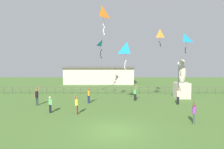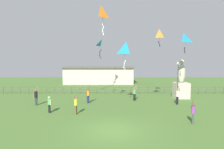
# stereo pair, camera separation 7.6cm
# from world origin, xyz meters

# --- Properties ---
(ground_plane) EXTENTS (80.00, 80.00, 0.00)m
(ground_plane) POSITION_xyz_m (0.00, 0.00, 0.00)
(ground_plane) COLOR #476B2D
(statue_monument) EXTENTS (1.69, 1.69, 4.83)m
(statue_monument) POSITION_xyz_m (8.65, 10.89, 1.53)
(statue_monument) COLOR beige
(statue_monument) RESTS_ON ground_plane
(lamppost) EXTENTS (0.36, 0.36, 4.54)m
(lamppost) POSITION_xyz_m (7.82, 9.82, 3.29)
(lamppost) COLOR #38383D
(lamppost) RESTS_ON ground_plane
(person_0) EXTENTS (0.37, 0.32, 1.49)m
(person_0) POSITION_xyz_m (-5.70, 4.26, 0.86)
(person_0) COLOR black
(person_0) RESTS_ON ground_plane
(person_1) EXTENTS (0.37, 0.45, 1.82)m
(person_1) POSITION_xyz_m (5.98, 1.37, 0.91)
(person_1) COLOR #3F4C47
(person_1) RESTS_ON ground_plane
(person_2) EXTENTS (0.38, 0.48, 1.89)m
(person_2) POSITION_xyz_m (-3.21, 3.74, 0.95)
(person_2) COLOR brown
(person_2) RESTS_ON ground_plane
(person_3) EXTENTS (0.50, 0.40, 1.94)m
(person_3) POSITION_xyz_m (-2.70, 8.01, 0.97)
(person_3) COLOR navy
(person_3) RESTS_ON ground_plane
(person_4) EXTENTS (0.53, 0.35, 1.99)m
(person_4) POSITION_xyz_m (6.96, 7.44, 1.00)
(person_4) COLOR black
(person_4) RESTS_ON ground_plane
(person_5) EXTENTS (0.48, 0.29, 1.83)m
(person_5) POSITION_xyz_m (2.59, 9.35, 0.92)
(person_5) COLOR black
(person_5) RESTS_ON ground_plane
(person_6) EXTENTS (0.49, 0.44, 2.00)m
(person_6) POSITION_xyz_m (-8.03, 7.01, 1.00)
(person_6) COLOR #3F4C47
(person_6) RESTS_ON ground_plane
(kite_0) EXTENTS (1.29, 1.19, 2.90)m
(kite_0) POSITION_xyz_m (1.42, 7.29, 5.86)
(kite_0) COLOR #198CD1
(kite_1) EXTENTS (0.73, 0.52, 2.10)m
(kite_1) POSITION_xyz_m (5.66, 10.51, 7.89)
(kite_1) COLOR orange
(kite_2) EXTENTS (1.01, 1.02, 2.81)m
(kite_2) POSITION_xyz_m (-1.09, 5.86, 9.24)
(kite_2) COLOR orange
(kite_3) EXTENTS (0.88, 1.08, 2.15)m
(kite_3) POSITION_xyz_m (-1.24, 9.58, 6.64)
(kite_3) COLOR #198CD1
(kite_5) EXTENTS (1.25, 1.03, 2.05)m
(kite_5) POSITION_xyz_m (7.56, 7.77, 6.99)
(kite_5) COLOR #198CD1
(waterfront_railing) EXTENTS (36.05, 0.06, 0.95)m
(waterfront_railing) POSITION_xyz_m (-0.37, 14.00, 0.62)
(waterfront_railing) COLOR #4C4742
(waterfront_railing) RESTS_ON ground_plane
(pavilion_building) EXTENTS (14.42, 5.42, 3.45)m
(pavilion_building) POSITION_xyz_m (-2.76, 26.00, 1.74)
(pavilion_building) COLOR beige
(pavilion_building) RESTS_ON ground_plane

